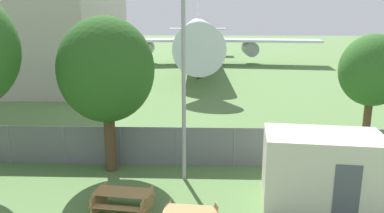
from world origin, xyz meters
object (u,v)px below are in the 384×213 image
object	(u,v)px
airplane	(198,36)
picnic_bench_open_grass	(123,199)
tree_left_of_cabin	(373,71)
portable_cabin	(322,169)
tree_near_hangar	(106,70)

from	to	relation	value
airplane	picnic_bench_open_grass	bearing A→B (deg)	-4.05
picnic_bench_open_grass	airplane	bearing A→B (deg)	87.28
airplane	picnic_bench_open_grass	size ratio (longest dim) A/B	19.82
tree_left_of_cabin	airplane	bearing A→B (deg)	106.52
airplane	portable_cabin	xyz separation A→B (m)	(5.11, -37.73, -2.55)
portable_cabin	picnic_bench_open_grass	distance (m)	7.06
airplane	tree_near_hangar	bearing A→B (deg)	-6.41
tree_left_of_cabin	portable_cabin	bearing A→B (deg)	-123.59
picnic_bench_open_grass	tree_left_of_cabin	bearing A→B (deg)	33.01
airplane	portable_cabin	distance (m)	38.16
portable_cabin	tree_near_hangar	world-z (taller)	tree_near_hangar
airplane	tree_left_of_cabin	size ratio (longest dim) A/B	7.23
portable_cabin	airplane	bearing A→B (deg)	104.11
picnic_bench_open_grass	tree_near_hangar	size ratio (longest dim) A/B	0.32
picnic_bench_open_grass	tree_left_of_cabin	size ratio (longest dim) A/B	0.36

